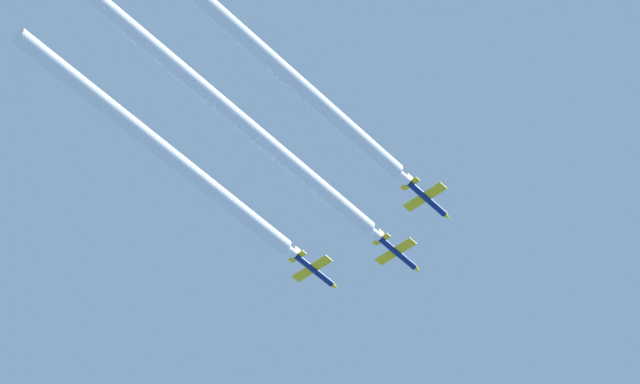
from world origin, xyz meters
TOP-DOWN VIEW (x-y plane):
  - jet_lead at (-0.17, 9.81)m, footprint 8.82×12.84m
  - jet_left_wingman at (-13.80, 0.92)m, footprint 8.82×12.84m
  - jet_right_wingman at (14.32, 0.47)m, footprint 8.82×12.84m
  - smoke_trail_lead at (-0.17, -36.54)m, footprint 3.09×81.05m
  - smoke_trail_left_wingman at (-13.80, -39.25)m, footprint 3.09×68.66m
  - smoke_trail_right_wingman at (14.32, -47.51)m, footprint 3.09×84.30m

SIDE VIEW (x-z plane):
  - smoke_trail_right_wingman at x=14.32m, z-range 194.09..197.18m
  - jet_right_wingman at x=14.32m, z-range 194.12..197.20m
  - smoke_trail_left_wingman at x=-13.80m, z-range 194.39..197.48m
  - jet_left_wingman at x=-13.80m, z-range 194.42..197.51m
  - smoke_trail_lead at x=-0.17m, z-range 196.66..199.75m
  - jet_lead at x=-0.17m, z-range 196.70..199.78m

